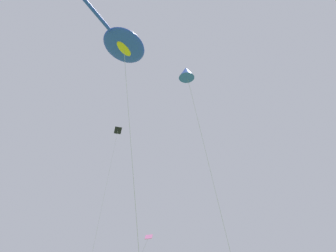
% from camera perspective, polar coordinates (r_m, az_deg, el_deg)
% --- Properties ---
extents(big_show_kite, '(7.42, 4.19, 19.48)m').
position_cam_1_polar(big_show_kite, '(23.61, -8.33, 14.70)').
color(big_show_kite, blue).
rests_on(big_show_kite, ground).
extents(small_kite_stunt_black, '(3.32, 1.94, 23.22)m').
position_cam_1_polar(small_kite_stunt_black, '(38.21, -9.74, -2.82)').
color(small_kite_stunt_black, black).
rests_on(small_kite_stunt_black, ground).
extents(small_kite_diamond_red, '(4.07, 1.71, 9.78)m').
position_cam_1_polar(small_kite_diamond_red, '(32.37, -4.01, -20.76)').
color(small_kite_diamond_red, pink).
rests_on(small_kite_diamond_red, ground).
extents(small_kite_box_yellow, '(4.31, 1.13, 16.18)m').
position_cam_1_polar(small_kite_box_yellow, '(20.51, 3.44, 9.83)').
color(small_kite_box_yellow, blue).
rests_on(small_kite_box_yellow, ground).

